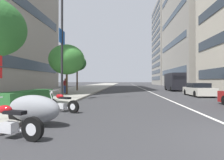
# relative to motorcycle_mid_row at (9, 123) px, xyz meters

# --- Properties ---
(sidewalk_right_plaza) EXTENTS (160.00, 9.08, 0.15)m
(sidewalk_right_plaza) POSITION_rel_motorcycle_mid_row_xyz_m (29.73, 4.97, -0.34)
(sidewalk_right_plaza) COLOR gray
(sidewalk_right_plaza) RESTS_ON ground
(lane_centre_stripe) EXTENTS (110.00, 0.16, 0.01)m
(lane_centre_stripe) POSITION_rel_motorcycle_mid_row_xyz_m (34.73, -6.80, -0.41)
(lane_centre_stripe) COLOR silver
(lane_centre_stripe) RESTS_ON ground
(motorcycle_mid_row) EXTENTS (0.77, 2.15, 1.10)m
(motorcycle_mid_row) POSITION_rel_motorcycle_mid_row_xyz_m (0.00, 0.00, 0.00)
(motorcycle_mid_row) COLOR black
(motorcycle_mid_row) RESTS_ON ground
(motorcycle_under_tarp) EXTENTS (1.35, 2.26, 1.07)m
(motorcycle_under_tarp) POSITION_rel_motorcycle_mid_row_xyz_m (1.34, 0.03, 0.17)
(motorcycle_under_tarp) COLOR gray
(motorcycle_under_tarp) RESTS_ON ground
(motorcycle_second_in_row) EXTENTS (1.00, 1.94, 1.09)m
(motorcycle_second_in_row) POSITION_rel_motorcycle_mid_row_xyz_m (4.07, -0.01, -0.00)
(motorcycle_second_in_row) COLOR black
(motorcycle_second_in_row) RESTS_ON ground
(car_approaching_light) EXTENTS (4.43, 1.98, 1.35)m
(car_approaching_light) POSITION_rel_motorcycle_mid_row_xyz_m (14.03, -10.81, 0.22)
(car_approaching_light) COLOR beige
(car_approaching_light) RESTS_ON ground
(delivery_van_ahead) EXTENTS (5.37, 2.18, 2.75)m
(delivery_van_ahead) POSITION_rel_motorcycle_mid_row_xyz_m (23.66, -11.09, 1.05)
(delivery_van_ahead) COLOR black
(delivery_van_ahead) RESTS_ON ground
(street_lamp_with_banners) EXTENTS (1.26, 2.17, 8.85)m
(street_lamp_with_banners) POSITION_rel_motorcycle_mid_row_xyz_m (9.19, 1.58, 4.98)
(street_lamp_with_banners) COLOR #232326
(street_lamp_with_banners) RESTS_ON sidewalk_right_plaza
(clipped_hedge_bed) EXTENTS (4.87, 1.10, 0.82)m
(clipped_hedge_bed) POSITION_rel_motorcycle_mid_row_xyz_m (5.56, 2.65, 0.14)
(clipped_hedge_bed) COLOR #28602D
(clipped_hedge_bed) RESTS_ON sidewalk_right_plaza
(street_tree_by_lamp_post) EXTENTS (3.79, 3.79, 5.32)m
(street_tree_by_lamp_post) POSITION_rel_motorcycle_mid_row_xyz_m (13.87, 3.02, 3.44)
(street_tree_by_lamp_post) COLOR #473323
(street_tree_by_lamp_post) RESTS_ON sidewalk_right_plaza
(street_tree_near_plaza_corner) EXTENTS (2.71, 2.71, 5.21)m
(street_tree_near_plaza_corner) POSITION_rel_motorcycle_mid_row_xyz_m (20.90, 3.81, 3.77)
(street_tree_near_plaza_corner) COLOR #473323
(street_tree_near_plaza_corner) RESTS_ON sidewalk_right_plaza
(pedestrian_on_plaza) EXTENTS (0.45, 0.48, 1.70)m
(pedestrian_on_plaza) POSITION_rel_motorcycle_mid_row_xyz_m (15.33, 3.69, 0.60)
(pedestrian_on_plaza) COLOR #33478C
(pedestrian_on_plaza) RESTS_ON sidewalk_right_plaza
(office_tower_far_left_down_avenue) EXTENTS (20.09, 18.55, 32.96)m
(office_tower_far_left_down_avenue) POSITION_rel_motorcycle_mid_row_xyz_m (68.06, -25.25, 16.07)
(office_tower_far_left_down_avenue) COLOR gray
(office_tower_far_left_down_avenue) RESTS_ON ground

